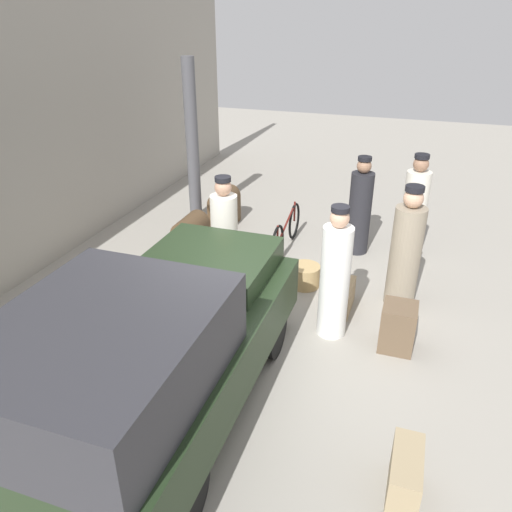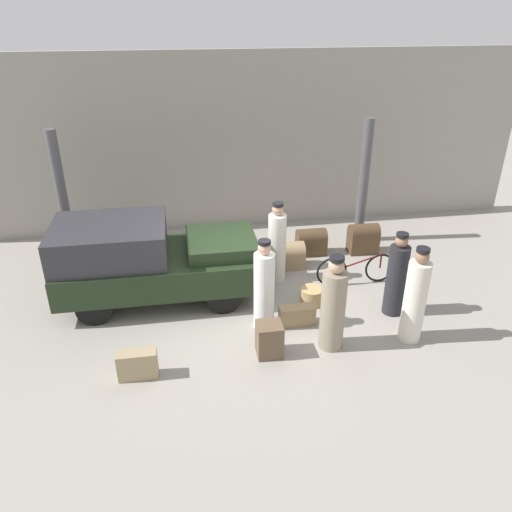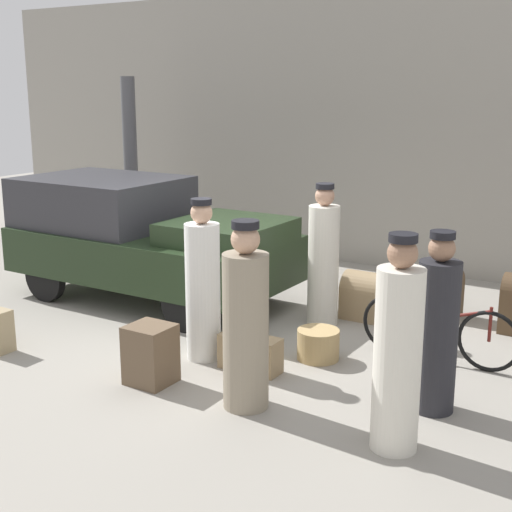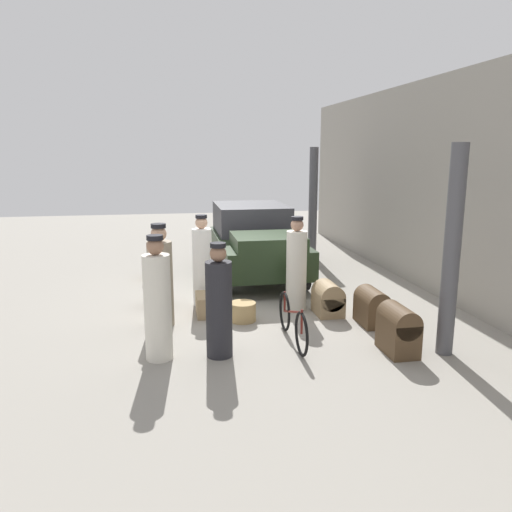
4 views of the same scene
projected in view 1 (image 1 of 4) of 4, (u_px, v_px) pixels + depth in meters
The scene contains 16 objects.
ground_plane at pixel (265, 327), 6.76m from camera, with size 30.00×30.00×0.00m, color gray.
canopy_pillar_right at pixel (192, 143), 9.54m from camera, with size 0.24×0.24×3.10m.
truck at pixel (150, 347), 4.87m from camera, with size 3.95×1.86×1.68m.
bicycle at pixel (286, 232), 8.76m from camera, with size 1.76×0.04×0.71m.
wicker_basket at pixel (305, 276), 7.69m from camera, with size 0.47×0.47×0.34m.
conductor_in_dark_uniform at pixel (335, 278), 6.29m from camera, with size 0.38×0.38×1.79m.
porter_standing_middle at pixel (225, 241), 7.29m from camera, with size 0.39×0.39×1.79m.
porter_lifting_near_truck at pixel (405, 253), 6.96m from camera, with size 0.43×0.43×1.79m.
porter_carrying_trunk at pixel (360, 210), 8.51m from camera, with size 0.39×0.39×1.71m.
porter_with_bicycle at pixel (413, 214), 8.19m from camera, with size 0.39×0.39×1.83m.
suitcase_tan_flat at pixel (398, 327), 6.23m from camera, with size 0.44×0.42×0.61m.
trunk_barrel_dark at pixel (206, 256), 8.03m from camera, with size 0.64×0.47×0.61m.
suitcase_black_upright at pixel (224, 207), 9.75m from camera, with size 0.70×0.42×0.73m.
trunk_wicker_pale at pixel (405, 477), 4.31m from camera, with size 0.64×0.26×0.49m.
trunk_large_brown at pixel (343, 297), 7.09m from camera, with size 0.67×0.27×0.38m.
trunk_umber_medium at pixel (191, 234), 8.74m from camera, with size 0.70×0.43×0.64m.
Camera 1 is at (-5.34, -1.70, 3.89)m, focal length 35.00 mm.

